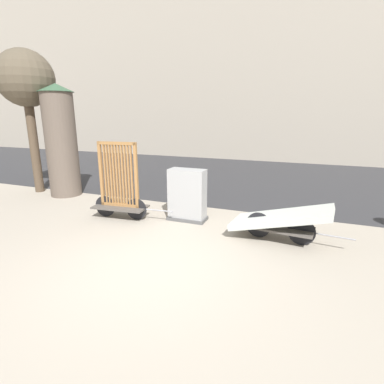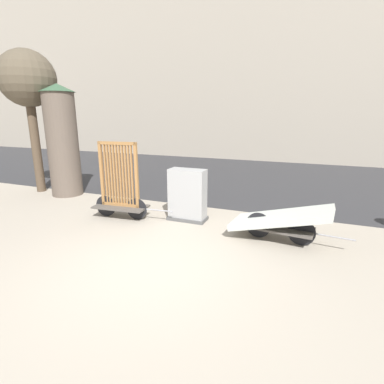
{
  "view_description": "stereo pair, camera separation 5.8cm",
  "coord_description": "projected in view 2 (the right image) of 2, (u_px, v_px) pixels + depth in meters",
  "views": [
    {
      "loc": [
        2.28,
        -3.92,
        2.48
      ],
      "look_at": [
        0.0,
        1.93,
        0.83
      ],
      "focal_mm": 28.0,
      "sensor_mm": 36.0,
      "label": 1
    },
    {
      "loc": [
        2.34,
        -3.9,
        2.48
      ],
      "look_at": [
        0.0,
        1.93,
        0.83
      ],
      "focal_mm": 28.0,
      "sensor_mm": 36.0,
      "label": 2
    }
  ],
  "objects": [
    {
      "name": "utility_cabinet",
      "position": [
        187.0,
        197.0,
        7.08
      ],
      "size": [
        0.92,
        0.45,
        1.23
      ],
      "color": "#4C4C4C",
      "rests_on": "ground_plane"
    },
    {
      "name": "bike_cart_with_bedframe",
      "position": [
        120.0,
        191.0,
        7.2
      ],
      "size": [
        2.03,
        0.71,
        1.85
      ],
      "rotation": [
        0.0,
        0.0,
        0.09
      ],
      "color": "#4C4742",
      "rests_on": "ground_plane"
    },
    {
      "name": "ground_plane",
      "position": [
        149.0,
        268.0,
        4.97
      ],
      "size": [
        60.0,
        60.0,
        0.0
      ],
      "primitive_type": "plane",
      "color": "gray"
    },
    {
      "name": "street_tree",
      "position": [
        27.0,
        81.0,
        9.05
      ],
      "size": [
        1.69,
        1.69,
        4.36
      ],
      "color": "#4C3D2D",
      "rests_on": "ground_plane"
    },
    {
      "name": "advertising_column",
      "position": [
        62.0,
        140.0,
        9.08
      ],
      "size": [
        1.03,
        1.03,
        3.34
      ],
      "color": "brown",
      "rests_on": "ground_plane"
    },
    {
      "name": "road_strip",
      "position": [
        247.0,
        177.0,
        12.12
      ],
      "size": [
        56.0,
        8.93,
        0.01
      ],
      "color": "#2D2D30",
      "rests_on": "ground_plane"
    },
    {
      "name": "bike_cart_with_mattress",
      "position": [
        280.0,
        220.0,
        5.91
      ],
      "size": [
        2.34,
        1.05,
        0.8
      ],
      "rotation": [
        0.0,
        0.0,
        -0.1
      ],
      "color": "#4C4742",
      "rests_on": "ground_plane"
    },
    {
      "name": "building_facade",
      "position": [
        278.0,
        34.0,
        16.24
      ],
      "size": [
        48.0,
        4.0,
        13.31
      ],
      "color": "#9E9384",
      "rests_on": "ground_plane"
    }
  ]
}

